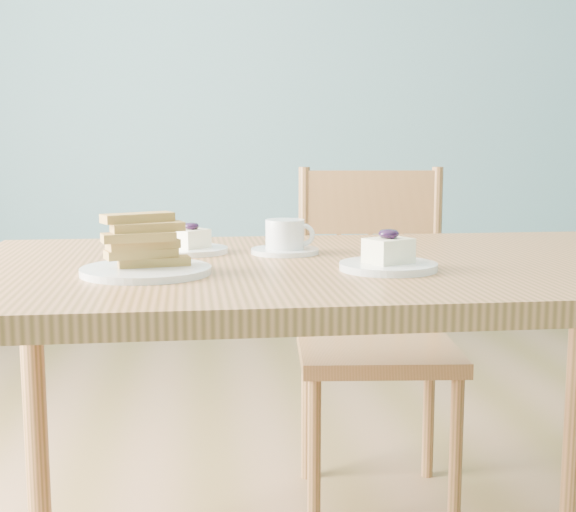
{
  "coord_description": "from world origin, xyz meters",
  "views": [
    {
      "loc": [
        -0.63,
        -1.74,
        1.04
      ],
      "look_at": [
        -0.45,
        -0.15,
        0.81
      ],
      "focal_mm": 50.0,
      "sensor_mm": 36.0,
      "label": 1
    }
  ],
  "objects_px": {
    "dining_chair": "(375,333)",
    "cheesecake_plate_near": "(388,260)",
    "dining_table": "(348,301)",
    "biscotti_plate": "(146,255)",
    "cheesecake_plate_far": "(191,245)",
    "coffee_cup": "(286,239)"
  },
  "relations": [
    {
      "from": "cheesecake_plate_near",
      "to": "dining_table",
      "type": "bearing_deg",
      "value": 114.41
    },
    {
      "from": "cheesecake_plate_near",
      "to": "biscotti_plate",
      "type": "bearing_deg",
      "value": 179.11
    },
    {
      "from": "coffee_cup",
      "to": "biscotti_plate",
      "type": "bearing_deg",
      "value": -119.27
    },
    {
      "from": "coffee_cup",
      "to": "dining_table",
      "type": "bearing_deg",
      "value": -25.99
    },
    {
      "from": "dining_table",
      "to": "biscotti_plate",
      "type": "bearing_deg",
      "value": -164.74
    },
    {
      "from": "biscotti_plate",
      "to": "cheesecake_plate_near",
      "type": "bearing_deg",
      "value": -0.89
    },
    {
      "from": "cheesecake_plate_near",
      "to": "biscotti_plate",
      "type": "relative_size",
      "value": 0.77
    },
    {
      "from": "dining_table",
      "to": "cheesecake_plate_near",
      "type": "height_order",
      "value": "cheesecake_plate_near"
    },
    {
      "from": "dining_table",
      "to": "coffee_cup",
      "type": "bearing_deg",
      "value": 132.33
    },
    {
      "from": "cheesecake_plate_far",
      "to": "coffee_cup",
      "type": "bearing_deg",
      "value": -9.02
    },
    {
      "from": "dining_table",
      "to": "cheesecake_plate_near",
      "type": "bearing_deg",
      "value": -66.14
    },
    {
      "from": "dining_table",
      "to": "coffee_cup",
      "type": "xyz_separation_m",
      "value": [
        -0.11,
        0.12,
        0.11
      ]
    },
    {
      "from": "dining_table",
      "to": "cheesecake_plate_near",
      "type": "relative_size",
      "value": 8.33
    },
    {
      "from": "dining_chair",
      "to": "cheesecake_plate_far",
      "type": "bearing_deg",
      "value": -130.97
    },
    {
      "from": "dining_table",
      "to": "dining_chair",
      "type": "height_order",
      "value": "dining_chair"
    },
    {
      "from": "cheesecake_plate_near",
      "to": "coffee_cup",
      "type": "relative_size",
      "value": 1.26
    },
    {
      "from": "cheesecake_plate_near",
      "to": "cheesecake_plate_far",
      "type": "bearing_deg",
      "value": 143.47
    },
    {
      "from": "cheesecake_plate_far",
      "to": "coffee_cup",
      "type": "height_order",
      "value": "coffee_cup"
    },
    {
      "from": "cheesecake_plate_near",
      "to": "coffee_cup",
      "type": "xyz_separation_m",
      "value": [
        -0.16,
        0.24,
        0.01
      ]
    },
    {
      "from": "cheesecake_plate_near",
      "to": "biscotti_plate",
      "type": "distance_m",
      "value": 0.44
    },
    {
      "from": "dining_chair",
      "to": "cheesecake_plate_near",
      "type": "bearing_deg",
      "value": -96.45
    },
    {
      "from": "dining_chair",
      "to": "cheesecake_plate_far",
      "type": "height_order",
      "value": "dining_chair"
    }
  ]
}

